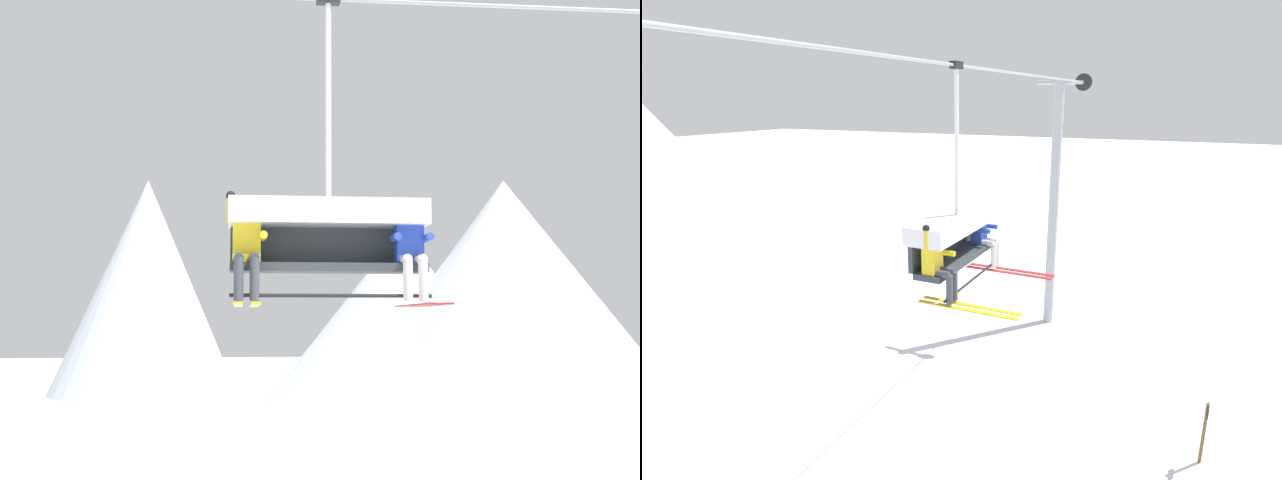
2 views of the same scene
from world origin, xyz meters
TOP-DOWN VIEW (x-y plane):
  - mountain_peak_west at (-8.07, 46.09)m, footprint 12.66×12.66m
  - mountain_peak_central at (8.66, 40.67)m, footprint 17.04×17.04m
  - mountain_peak_east at (14.76, 38.22)m, footprint 20.23×20.23m
  - lift_cable at (0.73, -0.80)m, footprint 19.09×0.05m
  - chairlift_chair at (-0.61, -0.73)m, footprint 2.33×0.74m
  - skier_yellow at (-1.56, -0.94)m, footprint 0.48×1.70m
  - skier_blue at (0.34, -0.95)m, footprint 0.46×1.70m

SIDE VIEW (x-z plane):
  - mountain_peak_central at x=8.66m, z-range 0.00..10.70m
  - skier_blue at x=0.34m, z-range 5.18..6.40m
  - skier_yellow at x=-1.56m, z-range 5.14..6.48m
  - chairlift_chair at x=-0.61m, z-range 4.28..7.94m
  - mountain_peak_east at x=14.76m, z-range 0.00..13.71m
  - mountain_peak_west at x=-8.07m, z-range 0.00..14.72m
  - lift_cable at x=0.73m, z-range 8.79..8.84m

